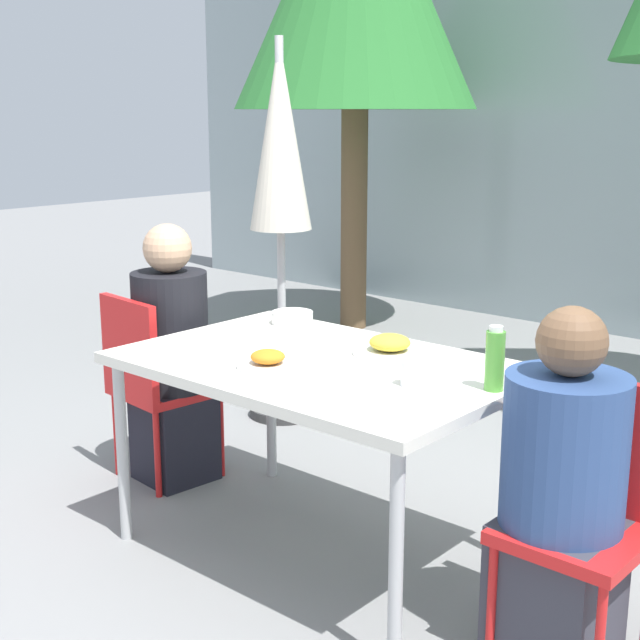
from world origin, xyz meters
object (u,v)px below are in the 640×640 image
(chair_left, at_px, (151,375))
(drinking_cup, at_px, (412,373))
(chair_right, at_px, (589,500))
(closed_umbrella, at_px, (280,155))
(person_left, at_px, (172,362))
(person_right, at_px, (561,500))
(salad_bowl, at_px, (292,318))
(bottle, at_px, (495,360))

(chair_left, relative_size, drinking_cup, 10.41)
(chair_right, xyz_separation_m, closed_umbrella, (-2.20, 0.98, 0.92))
(chair_right, bearing_deg, person_left, -0.34)
(person_left, distance_m, drinking_cup, 1.41)
(person_right, relative_size, drinking_cup, 13.42)
(person_right, distance_m, salad_bowl, 1.50)
(bottle, xyz_separation_m, salad_bowl, (-1.12, 0.25, -0.08))
(chair_right, xyz_separation_m, bottle, (-0.36, 0.03, 0.37))
(chair_right, xyz_separation_m, salad_bowl, (-1.48, 0.28, 0.29))
(person_left, xyz_separation_m, salad_bowl, (0.50, 0.25, 0.23))
(person_left, xyz_separation_m, drinking_cup, (1.38, -0.13, 0.25))
(chair_right, height_order, bottle, bottle)
(person_left, xyz_separation_m, closed_umbrella, (-0.23, 0.95, 0.86))
(chair_left, distance_m, person_right, 1.98)
(person_right, xyz_separation_m, closed_umbrella, (-2.15, 1.06, 0.90))
(bottle, distance_m, salad_bowl, 1.15)
(person_left, height_order, closed_umbrella, closed_umbrella)
(person_left, distance_m, chair_right, 1.97)
(closed_umbrella, xyz_separation_m, salad_bowl, (0.72, -0.69, -0.63))
(chair_left, bearing_deg, drinking_cup, 3.88)
(closed_umbrella, height_order, drinking_cup, closed_umbrella)
(closed_umbrella, height_order, salad_bowl, closed_umbrella)
(bottle, bearing_deg, drinking_cup, -149.71)
(person_right, relative_size, salad_bowl, 6.29)
(person_left, relative_size, bottle, 5.48)
(person_right, bearing_deg, person_left, -2.75)
(person_left, bearing_deg, drinking_cup, 0.71)
(chair_left, xyz_separation_m, drinking_cup, (1.44, -0.05, 0.30))
(chair_right, distance_m, drinking_cup, 0.67)
(person_right, height_order, salad_bowl, person_right)
(chair_right, relative_size, bottle, 4.00)
(chair_left, height_order, closed_umbrella, closed_umbrella)
(closed_umbrella, bearing_deg, chair_right, -23.99)
(person_left, bearing_deg, chair_right, 5.14)
(chair_left, distance_m, bottle, 1.71)
(chair_left, distance_m, closed_umbrella, 1.39)
(chair_right, relative_size, person_right, 0.78)
(drinking_cup, bearing_deg, person_left, 174.69)
(person_left, height_order, drinking_cup, person_left)
(closed_umbrella, relative_size, bottle, 9.41)
(person_right, height_order, closed_umbrella, closed_umbrella)
(chair_left, height_order, salad_bowl, chair_left)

